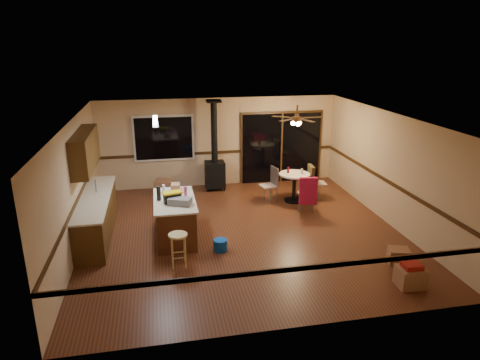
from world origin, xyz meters
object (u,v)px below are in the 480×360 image
object	(u,v)px
wood_stove	(215,165)
chair_right	(312,178)
chair_near	(308,191)
box_corner_b	(398,256)
kitchen_island	(175,219)
box_under_window	(164,187)
blue_bucket	(220,245)
toolbox_grey	(180,201)
toolbox_black	(172,198)
dining_table	(294,183)
chair_left	(272,180)
box_corner_a	(410,277)
bar_stool	(179,250)

from	to	relation	value
wood_stove	chair_right	distance (m)	2.80
chair_near	box_corner_b	bearing A→B (deg)	-72.69
kitchen_island	box_corner_b	distance (m)	4.66
kitchen_island	box_under_window	size ratio (longest dim) A/B	3.41
kitchen_island	blue_bucket	xyz separation A→B (m)	(0.87, -0.79, -0.33)
toolbox_grey	toolbox_black	distance (m)	0.23
dining_table	chair_right	bearing A→B (deg)	7.58
wood_stove	blue_bucket	distance (m)	3.91
chair_left	chair_right	world-z (taller)	same
toolbox_grey	toolbox_black	bearing A→B (deg)	129.23
toolbox_grey	box_corner_a	world-z (taller)	toolbox_grey
dining_table	box_corner_b	size ratio (longest dim) A/B	2.14
wood_stove	dining_table	bearing A→B (deg)	-35.20
bar_stool	chair_left	bearing A→B (deg)	48.88
wood_stove	bar_stool	distance (m)	4.52
kitchen_island	box_corner_b	size ratio (longest dim) A/B	4.37
box_under_window	box_corner_a	world-z (taller)	box_under_window
chair_near	box_corner_b	distance (m)	2.96
wood_stove	dining_table	xyz separation A→B (m)	(1.95, -1.38, -0.20)
chair_left	chair_near	size ratio (longest dim) A/B	0.74
blue_bucket	chair_right	world-z (taller)	chair_right
toolbox_grey	chair_right	xyz separation A→B (m)	(3.67, 2.07, -0.38)
box_under_window	blue_bucket	bearing A→B (deg)	-74.49
bar_stool	chair_right	xyz separation A→B (m)	(3.78, 3.00, 0.27)
wood_stove	toolbox_grey	xyz separation A→B (m)	(-1.20, -3.38, 0.24)
dining_table	box_corner_b	bearing A→B (deg)	-75.65
toolbox_black	box_under_window	bearing A→B (deg)	92.47
bar_stool	box_corner_a	xyz separation A→B (m)	(3.97, -1.52, -0.15)
toolbox_black	bar_stool	world-z (taller)	toolbox_black
wood_stove	box_corner_b	bearing A→B (deg)	-60.20
bar_stool	chair_near	size ratio (longest dim) A/B	0.95
kitchen_island	chair_near	size ratio (longest dim) A/B	2.40
toolbox_grey	chair_left	world-z (taller)	toolbox_grey
box_under_window	box_corner_a	size ratio (longest dim) A/B	1.06
wood_stove	chair_left	size ratio (longest dim) A/B	4.89
toolbox_black	box_corner_b	distance (m)	4.70
dining_table	box_corner_b	distance (m)	3.81
blue_bucket	chair_right	bearing A→B (deg)	41.11
wood_stove	box_under_window	xyz separation A→B (m)	(-1.48, -0.07, -0.53)
chair_near	box_corner_a	size ratio (longest dim) A/B	1.50
toolbox_black	blue_bucket	bearing A→B (deg)	-35.16
chair_left	box_under_window	bearing A→B (deg)	157.26
chair_near	box_under_window	bearing A→B (deg)	147.95
wood_stove	chair_right	bearing A→B (deg)	-27.91
box_under_window	box_corner_b	world-z (taller)	box_under_window
bar_stool	box_corner_b	size ratio (longest dim) A/B	1.73
bar_stool	box_under_window	distance (m)	4.24
box_corner_b	chair_left	bearing A→B (deg)	112.03
chair_right	box_corner_a	xyz separation A→B (m)	(0.19, -4.51, -0.42)
chair_right	box_under_window	bearing A→B (deg)	162.54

